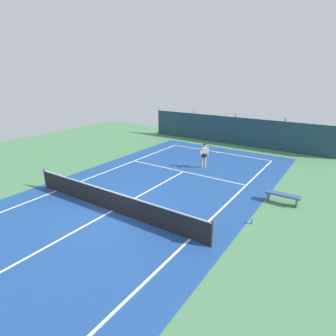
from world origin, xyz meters
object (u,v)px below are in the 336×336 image
(water_bottle, at_px, (252,221))
(tennis_player, at_px, (204,154))
(tennis_ball_midcourt, at_px, (229,151))
(parked_car, at_px, (273,134))
(tennis_net, at_px, (111,201))
(courtside_bench, at_px, (283,196))
(tennis_ball_near_player, at_px, (217,160))

(water_bottle, bearing_deg, tennis_player, 132.79)
(tennis_ball_midcourt, bearing_deg, parked_car, 66.23)
(tennis_net, relative_size, courtside_bench, 6.33)
(tennis_ball_near_player, relative_size, tennis_ball_midcourt, 1.00)
(parked_car, relative_size, water_bottle, 17.76)
(tennis_net, height_order, water_bottle, tennis_net)
(tennis_player, bearing_deg, tennis_ball_near_player, -122.93)
(tennis_ball_midcourt, bearing_deg, water_bottle, -63.26)
(tennis_player, xyz_separation_m, parked_car, (1.94, 9.78, -0.12))
(tennis_ball_midcourt, relative_size, water_bottle, 0.28)
(tennis_net, bearing_deg, tennis_player, 84.68)
(tennis_ball_midcourt, bearing_deg, courtside_bench, -52.50)
(tennis_ball_near_player, distance_m, water_bottle, 8.79)
(tennis_ball_midcourt, xyz_separation_m, courtside_bench, (5.79, -7.54, 0.34))
(tennis_ball_near_player, bearing_deg, water_bottle, -56.41)
(parked_car, xyz_separation_m, courtside_bench, (3.64, -12.41, -0.46))
(tennis_net, relative_size, tennis_ball_near_player, 153.33)
(tennis_player, distance_m, tennis_ball_near_player, 2.16)
(tennis_player, relative_size, water_bottle, 6.83)
(tennis_ball_midcourt, distance_m, parked_car, 5.38)
(tennis_player, relative_size, parked_car, 0.38)
(parked_car, bearing_deg, tennis_ball_near_player, -101.04)
(tennis_player, relative_size, tennis_ball_near_player, 24.85)
(tennis_net, height_order, courtside_bench, tennis_net)
(tennis_ball_near_player, xyz_separation_m, courtside_bench, (5.47, -4.58, 0.34))
(tennis_player, bearing_deg, parked_car, -130.77)
(courtside_bench, bearing_deg, parked_car, 106.35)
(tennis_ball_near_player, xyz_separation_m, parked_car, (1.83, 7.83, 0.81))
(tennis_net, xyz_separation_m, tennis_ball_near_player, (0.84, 9.75, -0.48))
(tennis_ball_midcourt, distance_m, courtside_bench, 9.51)
(tennis_player, relative_size, courtside_bench, 1.03)
(courtside_bench, height_order, water_bottle, courtside_bench)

